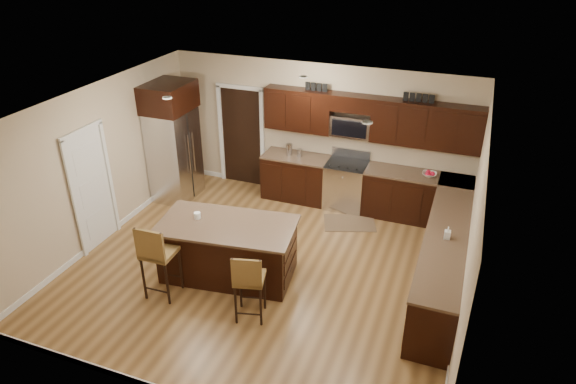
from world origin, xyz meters
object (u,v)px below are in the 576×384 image
at_px(stool_right, 249,280).
at_px(refrigerator, 173,141).
at_px(range, 346,185).
at_px(island, 228,251).
at_px(stool_left, 157,253).

xyz_separation_m(stool_right, refrigerator, (-2.90, 2.86, 0.53)).
relative_size(range, stool_right, 1.02).
distance_m(island, stool_right, 1.15).
height_order(stool_left, refrigerator, refrigerator).
bearing_deg(range, refrigerator, -166.75).
xyz_separation_m(range, stool_right, (-0.40, -3.64, 0.21)).
relative_size(range, island, 0.50).
bearing_deg(refrigerator, range, 13.25).
relative_size(island, stool_right, 2.02).
distance_m(range, stool_right, 3.67).
relative_size(island, stool_left, 1.80).
bearing_deg(stool_right, range, 69.47).
bearing_deg(refrigerator, stool_left, -63.03).
bearing_deg(stool_right, refrigerator, 121.08).
bearing_deg(stool_left, refrigerator, 115.13).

